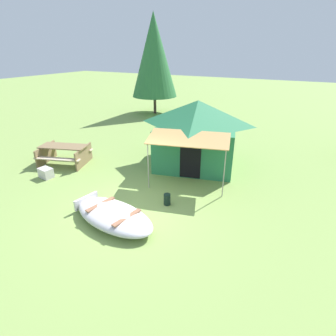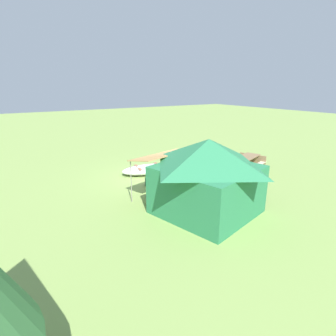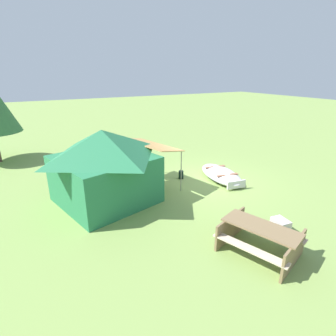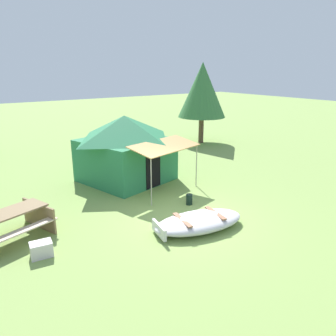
# 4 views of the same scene
# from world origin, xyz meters

# --- Properties ---
(ground_plane) EXTENTS (80.00, 80.00, 0.00)m
(ground_plane) POSITION_xyz_m (0.00, 0.00, 0.00)
(ground_plane) COLOR #7E9C4D
(beached_rowboat) EXTENTS (2.86, 1.72, 0.42)m
(beached_rowboat) POSITION_xyz_m (-0.08, -0.84, 0.22)
(beached_rowboat) COLOR silver
(beached_rowboat) RESTS_ON ground_plane
(canvas_cabin_tent) EXTENTS (3.92, 4.88, 2.62)m
(canvas_cabin_tent) POSITION_xyz_m (0.31, 4.14, 1.36)
(canvas_cabin_tent) COLOR #28774A
(canvas_cabin_tent) RESTS_ON ground_plane
(picnic_table) EXTENTS (2.26, 1.99, 0.78)m
(picnic_table) POSITION_xyz_m (-4.53, 1.58, 0.49)
(picnic_table) COLOR olive
(picnic_table) RESTS_ON ground_plane
(cooler_box) EXTENTS (0.55, 0.42, 0.37)m
(cooler_box) POSITION_xyz_m (-4.11, 0.25, 0.18)
(cooler_box) COLOR silver
(cooler_box) RESTS_ON ground_plane
(fuel_can) EXTENTS (0.25, 0.25, 0.36)m
(fuel_can) POSITION_xyz_m (0.80, 0.68, 0.18)
(fuel_can) COLOR black
(fuel_can) RESTS_ON ground_plane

